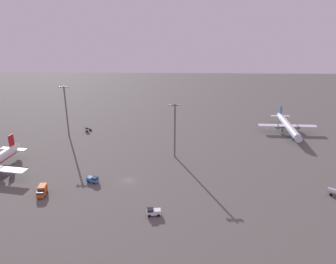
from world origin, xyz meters
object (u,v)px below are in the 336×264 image
object	(u,v)px
pushback_tug	(87,129)
apron_light_west	(175,127)
apron_light_central	(66,108)
airplane_terminal_side	(288,126)
baggage_tractor	(93,179)
catering_truck	(42,191)
cargo_loader	(153,212)

from	to	relation	value
pushback_tug	apron_light_west	world-z (taller)	apron_light_west
pushback_tug	apron_light_central	world-z (taller)	apron_light_central
apron_light_central	airplane_terminal_side	bearing A→B (deg)	4.05
pushback_tug	baggage_tractor	bearing A→B (deg)	159.93
pushback_tug	catering_truck	distance (m)	60.18
baggage_tractor	apron_light_central	xyz separation A→B (m)	(-22.23, 44.89, 12.89)
airplane_terminal_side	cargo_loader	xyz separation A→B (m)	(-61.35, -71.75, -2.33)
airplane_terminal_side	cargo_loader	bearing A→B (deg)	51.66
baggage_tractor	catering_truck	xyz separation A→B (m)	(-14.69, -8.79, 0.40)
pushback_tug	apron_light_west	bearing A→B (deg)	-159.68
baggage_tractor	pushback_tug	bearing A→B (deg)	-139.45
pushback_tug	catering_truck	world-z (taller)	catering_truck
cargo_loader	apron_light_central	world-z (taller)	apron_light_central
pushback_tug	baggage_tractor	distance (m)	53.55
pushback_tug	airplane_terminal_side	bearing A→B (deg)	-125.83
catering_truck	cargo_loader	bearing A→B (deg)	157.64
airplane_terminal_side	pushback_tug	bearing A→B (deg)	2.78
airplane_terminal_side	cargo_loader	size ratio (longest dim) A/B	8.37
airplane_terminal_side	baggage_tractor	world-z (taller)	airplane_terminal_side
apron_light_central	cargo_loader	bearing A→B (deg)	-55.03
cargo_loader	apron_light_west	distance (m)	44.08
pushback_tug	catering_truck	size ratio (longest dim) A/B	0.60
catering_truck	apron_light_west	size ratio (longest dim) A/B	0.26
airplane_terminal_side	catering_truck	xyz separation A→B (m)	(-98.74, -61.19, -1.93)
airplane_terminal_side	apron_light_central	world-z (taller)	apron_light_central
catering_truck	airplane_terminal_side	bearing A→B (deg)	-154.80
baggage_tractor	apron_light_west	size ratio (longest dim) A/B	0.20
cargo_loader	baggage_tractor	bearing A→B (deg)	43.77
cargo_loader	catering_truck	bearing A→B (deg)	68.43
baggage_tractor	apron_light_west	bearing A→B (deg)	152.46
cargo_loader	apron_light_west	bearing A→B (deg)	-13.97
baggage_tractor	cargo_loader	distance (m)	29.82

